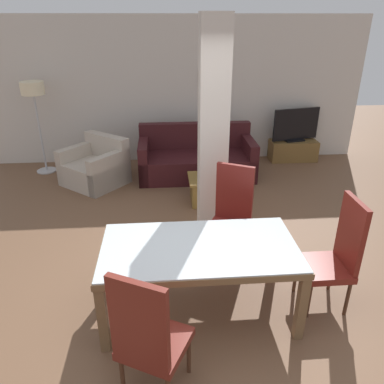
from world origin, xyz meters
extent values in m
plane|color=brown|center=(0.00, 0.00, 0.00)|extent=(18.00, 18.00, 0.00)
cube|color=beige|center=(0.00, 4.41, 1.35)|extent=(7.20, 0.06, 2.70)
cube|color=brown|center=(0.63, 4.37, 1.60)|extent=(0.44, 0.02, 0.36)
cube|color=#8C598C|center=(0.63, 4.36, 1.60)|extent=(0.40, 0.01, 0.32)
cube|color=beige|center=(0.32, 1.54, 1.35)|extent=(0.35, 0.31, 2.70)
cube|color=brown|center=(0.00, -0.45, 0.70)|extent=(1.81, 0.06, 0.06)
cube|color=brown|center=(0.00, 0.45, 0.70)|extent=(1.81, 0.06, 0.06)
cube|color=brown|center=(-0.88, 0.00, 0.70)|extent=(0.06, 0.84, 0.06)
cube|color=brown|center=(0.88, 0.00, 0.70)|extent=(0.06, 0.84, 0.06)
cube|color=silver|center=(0.00, 0.00, 0.74)|extent=(1.79, 0.94, 0.01)
cube|color=brown|center=(-0.86, -0.43, 0.34)|extent=(0.08, 0.08, 0.67)
cube|color=brown|center=(0.86, -0.43, 0.34)|extent=(0.08, 0.08, 0.67)
cube|color=brown|center=(-0.86, 0.43, 0.34)|extent=(0.08, 0.08, 0.67)
cube|color=brown|center=(0.86, 0.43, 0.34)|extent=(0.08, 0.08, 0.67)
cube|color=maroon|center=(0.41, 0.79, 0.43)|extent=(0.62, 0.62, 0.07)
cube|color=maroon|center=(0.50, 0.97, 0.81)|extent=(0.41, 0.24, 0.69)
cylinder|color=#472A1B|center=(0.49, 0.53, 0.20)|extent=(0.04, 0.04, 0.39)
cylinder|color=#472A1B|center=(0.15, 0.71, 0.20)|extent=(0.04, 0.04, 0.39)
cylinder|color=#472A1B|center=(0.66, 0.87, 0.20)|extent=(0.04, 0.04, 0.39)
cylinder|color=#472A1B|center=(0.33, 1.05, 0.20)|extent=(0.04, 0.04, 0.39)
cube|color=maroon|center=(1.22, 0.00, 0.43)|extent=(0.46, 0.46, 0.07)
cube|color=maroon|center=(1.43, 0.00, 0.81)|extent=(0.05, 0.44, 0.69)
cylinder|color=#472A1B|center=(1.03, -0.19, 0.20)|extent=(0.04, 0.04, 0.39)
cylinder|color=#472A1B|center=(1.03, 0.19, 0.20)|extent=(0.04, 0.04, 0.39)
cylinder|color=#472A1B|center=(1.41, -0.19, 0.20)|extent=(0.04, 0.04, 0.39)
cylinder|color=#472A1B|center=(1.41, 0.19, 0.20)|extent=(0.04, 0.04, 0.39)
cube|color=maroon|center=(-0.41, -0.80, 0.43)|extent=(0.62, 0.62, 0.07)
cube|color=maroon|center=(-0.50, -0.99, 0.81)|extent=(0.41, 0.24, 0.69)
cylinder|color=#472A1B|center=(-0.49, -0.55, 0.20)|extent=(0.04, 0.04, 0.39)
cylinder|color=#472A1B|center=(-0.15, -0.72, 0.20)|extent=(0.04, 0.04, 0.39)
cylinder|color=#472A1B|center=(-0.66, -0.89, 0.20)|extent=(0.04, 0.04, 0.39)
cube|color=#351215|center=(0.29, 3.43, 0.21)|extent=(2.04, 0.95, 0.42)
cube|color=#351215|center=(0.29, 3.81, 0.66)|extent=(2.04, 0.18, 0.47)
cube|color=#351215|center=(1.23, 3.43, 0.34)|extent=(0.16, 0.95, 0.68)
cube|color=#351215|center=(-0.65, 3.43, 0.34)|extent=(0.16, 0.95, 0.68)
cube|color=#B9AB9A|center=(-1.50, 3.22, 0.20)|extent=(1.26, 1.25, 0.40)
cube|color=#B9AB9A|center=(-1.28, 3.48, 0.60)|extent=(0.83, 0.73, 0.40)
cube|color=#B9AB9A|center=(-1.20, 2.97, 0.31)|extent=(0.66, 0.74, 0.62)
cube|color=#B9AB9A|center=(-1.80, 3.48, 0.31)|extent=(0.66, 0.74, 0.62)
cube|color=brown|center=(0.37, 2.37, 0.39)|extent=(0.59, 0.56, 0.04)
cube|color=brown|center=(0.37, 2.37, 0.19)|extent=(0.51, 0.48, 0.37)
cylinder|color=#194C23|center=(0.27, 2.31, 0.51)|extent=(0.08, 0.08, 0.20)
cylinder|color=#194C23|center=(0.27, 2.31, 0.64)|extent=(0.03, 0.03, 0.07)
cylinder|color=#B7B7BC|center=(0.27, 2.31, 0.68)|extent=(0.04, 0.04, 0.01)
cube|color=brown|center=(2.31, 4.13, 0.20)|extent=(0.93, 0.40, 0.40)
cube|color=black|center=(2.31, 4.13, 0.42)|extent=(0.42, 0.28, 0.03)
cube|color=black|center=(2.31, 4.13, 0.74)|extent=(0.95, 0.26, 0.62)
cylinder|color=#B7B7BC|center=(-2.51, 3.90, 0.01)|extent=(0.36, 0.36, 0.02)
cylinder|color=#B7B7BC|center=(-2.51, 3.90, 0.72)|extent=(0.04, 0.04, 1.41)
cylinder|color=beige|center=(-2.51, 3.90, 1.54)|extent=(0.40, 0.40, 0.22)
camera|label=1|loc=(-0.30, -2.87, 2.64)|focal=35.00mm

